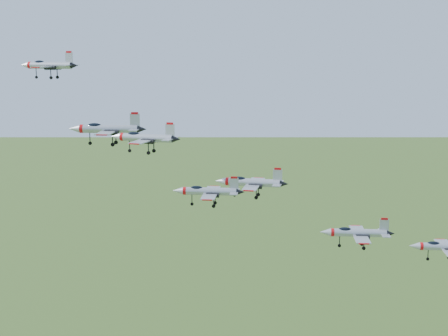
# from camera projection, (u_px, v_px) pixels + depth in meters

# --- Properties ---
(jet_lead) EXTENTS (12.80, 10.54, 3.42)m
(jet_lead) POSITION_uv_depth(u_px,v_px,m) (48.00, 65.00, 121.40)
(jet_lead) COLOR #A5AAB2
(jet_left_high) EXTENTS (13.84, 11.63, 3.71)m
(jet_left_high) POSITION_uv_depth(u_px,v_px,m) (106.00, 129.00, 108.61)
(jet_left_high) COLOR #A5AAB2
(jet_right_high) EXTENTS (11.16, 9.19, 2.99)m
(jet_right_high) POSITION_uv_depth(u_px,v_px,m) (144.00, 138.00, 91.38)
(jet_right_high) COLOR #A5AAB2
(jet_left_low) EXTENTS (13.18, 10.86, 3.53)m
(jet_left_low) POSITION_uv_depth(u_px,v_px,m) (250.00, 182.00, 109.94)
(jet_left_low) COLOR #A5AAB2
(jet_right_low) EXTENTS (11.56, 9.67, 3.09)m
(jet_right_low) POSITION_uv_depth(u_px,v_px,m) (207.00, 191.00, 98.44)
(jet_right_low) COLOR #A5AAB2
(jet_trail) EXTENTS (12.24, 10.27, 3.28)m
(jet_trail) POSITION_uv_depth(u_px,v_px,m) (356.00, 233.00, 102.18)
(jet_trail) COLOR #A5AAB2
(jet_extra) EXTENTS (13.15, 11.01, 3.52)m
(jet_extra) POSITION_uv_depth(u_px,v_px,m) (444.00, 247.00, 113.64)
(jet_extra) COLOR #A5AAB2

